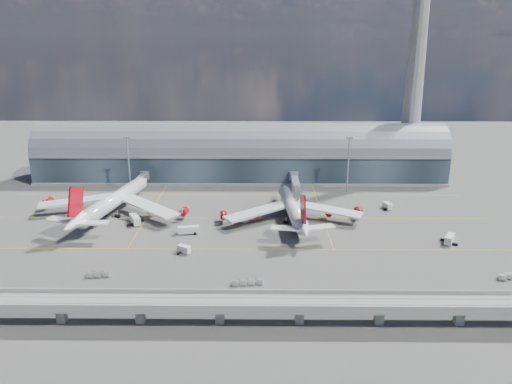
{
  "coord_description": "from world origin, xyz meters",
  "views": [
    {
      "loc": [
        10.15,
        -164.96,
        69.52
      ],
      "look_at": [
        8.49,
        10.0,
        14.0
      ],
      "focal_mm": 35.0,
      "sensor_mm": 36.0,
      "label": 1
    }
  ],
  "objects_px": {
    "service_truck_3": "(449,239)",
    "cargo_train_1": "(248,283)",
    "service_truck_4": "(387,206)",
    "cargo_train_0": "(99,274)",
    "airliner_right": "(293,210)",
    "service_truck_1": "(184,249)",
    "service_truck_5": "(241,218)",
    "control_tower": "(415,73)",
    "service_truck_0": "(135,220)",
    "floodlight_mast_right": "(348,163)",
    "airliner_left": "(112,202)",
    "cargo_train_2": "(509,276)",
    "service_truck_2": "(188,230)",
    "floodlight_mast_left": "(129,163)"
  },
  "relations": [
    {
      "from": "airliner_left",
      "to": "cargo_train_0",
      "type": "bearing_deg",
      "value": -66.43
    },
    {
      "from": "service_truck_1",
      "to": "service_truck_4",
      "type": "distance_m",
      "value": 89.95
    },
    {
      "from": "control_tower",
      "to": "service_truck_0",
      "type": "relative_size",
      "value": 12.73
    },
    {
      "from": "cargo_train_2",
      "to": "service_truck_1",
      "type": "bearing_deg",
      "value": 100.02
    },
    {
      "from": "service_truck_4",
      "to": "cargo_train_0",
      "type": "xyz_separation_m",
      "value": [
        -101.29,
        -61.96,
        -0.52
      ]
    },
    {
      "from": "control_tower",
      "to": "service_truck_5",
      "type": "relative_size",
      "value": 16.0
    },
    {
      "from": "service_truck_1",
      "to": "service_truck_3",
      "type": "xyz_separation_m",
      "value": [
        91.07,
        8.79,
        0.24
      ]
    },
    {
      "from": "service_truck_2",
      "to": "service_truck_1",
      "type": "bearing_deg",
      "value": 172.82
    },
    {
      "from": "floodlight_mast_right",
      "to": "service_truck_3",
      "type": "xyz_separation_m",
      "value": [
        25.86,
        -59.38,
        -12.07
      ]
    },
    {
      "from": "service_truck_0",
      "to": "service_truck_2",
      "type": "distance_m",
      "value": 23.91
    },
    {
      "from": "floodlight_mast_right",
      "to": "cargo_train_0",
      "type": "xyz_separation_m",
      "value": [
        -88.29,
        -85.69,
        -12.79
      ]
    },
    {
      "from": "floodlight_mast_right",
      "to": "service_truck_5",
      "type": "relative_size",
      "value": 3.99
    },
    {
      "from": "control_tower",
      "to": "service_truck_4",
      "type": "bearing_deg",
      "value": -113.04
    },
    {
      "from": "cargo_train_1",
      "to": "floodlight_mast_left",
      "type": "bearing_deg",
      "value": 39.09
    },
    {
      "from": "service_truck_1",
      "to": "cargo_train_1",
      "type": "bearing_deg",
      "value": -104.8
    },
    {
      "from": "airliner_left",
      "to": "service_truck_1",
      "type": "relative_size",
      "value": 13.23
    },
    {
      "from": "airliner_right",
      "to": "cargo_train_0",
      "type": "relative_size",
      "value": 8.01
    },
    {
      "from": "service_truck_3",
      "to": "service_truck_5",
      "type": "height_order",
      "value": "service_truck_3"
    },
    {
      "from": "service_truck_3",
      "to": "service_truck_5",
      "type": "distance_m",
      "value": 76.01
    },
    {
      "from": "service_truck_4",
      "to": "cargo_train_1",
      "type": "relative_size",
      "value": 0.54
    },
    {
      "from": "floodlight_mast_right",
      "to": "cargo_train_2",
      "type": "height_order",
      "value": "floodlight_mast_right"
    },
    {
      "from": "airliner_right",
      "to": "airliner_left",
      "type": "bearing_deg",
      "value": 169.75
    },
    {
      "from": "service_truck_3",
      "to": "cargo_train_1",
      "type": "bearing_deg",
      "value": -125.58
    },
    {
      "from": "control_tower",
      "to": "airliner_left",
      "type": "height_order",
      "value": "control_tower"
    },
    {
      "from": "service_truck_4",
      "to": "cargo_train_0",
      "type": "bearing_deg",
      "value": -164.24
    },
    {
      "from": "cargo_train_0",
      "to": "floodlight_mast_right",
      "type": "bearing_deg",
      "value": -39.31
    },
    {
      "from": "control_tower",
      "to": "cargo_train_2",
      "type": "xyz_separation_m",
      "value": [
        -0.83,
        -113.58,
        -50.78
      ]
    },
    {
      "from": "service_truck_0",
      "to": "cargo_train_0",
      "type": "bearing_deg",
      "value": -117.73
    },
    {
      "from": "cargo_train_1",
      "to": "cargo_train_0",
      "type": "bearing_deg",
      "value": 91.21
    },
    {
      "from": "service_truck_4",
      "to": "cargo_train_0",
      "type": "height_order",
      "value": "service_truck_4"
    },
    {
      "from": "floodlight_mast_right",
      "to": "service_truck_3",
      "type": "height_order",
      "value": "floodlight_mast_right"
    },
    {
      "from": "floodlight_mast_left",
      "to": "control_tower",
      "type": "bearing_deg",
      "value": 11.72
    },
    {
      "from": "airliner_right",
      "to": "cargo_train_0",
      "type": "bearing_deg",
      "value": -147.75
    },
    {
      "from": "service_truck_3",
      "to": "control_tower",
      "type": "bearing_deg",
      "value": 114.44
    },
    {
      "from": "service_truck_2",
      "to": "cargo_train_2",
      "type": "relative_size",
      "value": 1.08
    },
    {
      "from": "cargo_train_1",
      "to": "floodlight_mast_right",
      "type": "bearing_deg",
      "value": -18.69
    },
    {
      "from": "control_tower",
      "to": "service_truck_1",
      "type": "height_order",
      "value": "control_tower"
    },
    {
      "from": "cargo_train_0",
      "to": "airliner_left",
      "type": "bearing_deg",
      "value": 18.16
    },
    {
      "from": "cargo_train_2",
      "to": "service_truck_0",
      "type": "bearing_deg",
      "value": 90.17
    },
    {
      "from": "cargo_train_1",
      "to": "airliner_left",
      "type": "bearing_deg",
      "value": 51.05
    },
    {
      "from": "service_truck_1",
      "to": "floodlight_mast_right",
      "type": "bearing_deg",
      "value": -13.07
    },
    {
      "from": "floodlight_mast_right",
      "to": "service_truck_3",
      "type": "relative_size",
      "value": 3.86
    },
    {
      "from": "control_tower",
      "to": "cargo_train_1",
      "type": "bearing_deg",
      "value": -123.57
    },
    {
      "from": "airliner_right",
      "to": "cargo_train_2",
      "type": "relative_size",
      "value": 7.91
    },
    {
      "from": "airliner_left",
      "to": "service_truck_3",
      "type": "relative_size",
      "value": 9.83
    },
    {
      "from": "airliner_right",
      "to": "service_truck_1",
      "type": "relative_size",
      "value": 11.87
    },
    {
      "from": "control_tower",
      "to": "service_truck_2",
      "type": "bearing_deg",
      "value": -141.86
    },
    {
      "from": "airliner_right",
      "to": "cargo_train_2",
      "type": "xyz_separation_m",
      "value": [
        61.58,
        -47.07,
        -3.97
      ]
    },
    {
      "from": "service_truck_0",
      "to": "cargo_train_0",
      "type": "relative_size",
      "value": 1.1
    },
    {
      "from": "airliner_right",
      "to": "cargo_train_2",
      "type": "distance_m",
      "value": 77.62
    }
  ]
}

